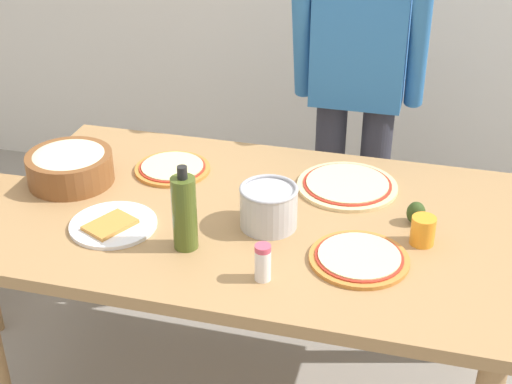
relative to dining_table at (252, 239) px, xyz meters
name	(u,v)px	position (x,y,z in m)	size (l,w,h in m)	color
dining_table	(252,239)	(0.00, 0.00, 0.00)	(1.60, 0.96, 0.76)	#A37A4C
person_cook	(358,79)	(0.21, 0.76, 0.27)	(0.49, 0.25, 1.62)	#2D2D38
pizza_raw_on_board	(347,185)	(0.26, 0.24, 0.10)	(0.33, 0.33, 0.02)	beige
pizza_cooked_on_tray	(359,258)	(0.35, -0.17, 0.10)	(0.28, 0.28, 0.02)	#C67A33
pizza_second_cooked	(172,168)	(-0.34, 0.21, 0.10)	(0.26, 0.26, 0.02)	#C67A33
plate_with_slice	(113,225)	(-0.38, -0.18, 0.10)	(0.26, 0.26, 0.02)	white
popcorn_bowl	(70,165)	(-0.63, 0.05, 0.15)	(0.28, 0.28, 0.11)	brown
olive_oil_bottle	(184,212)	(-0.13, -0.22, 0.20)	(0.07, 0.07, 0.26)	#47561E
steel_pot	(269,206)	(0.07, -0.05, 0.16)	(0.17, 0.17, 0.13)	#B7B7BC
cup_orange	(423,231)	(0.51, -0.03, 0.13)	(0.07, 0.07, 0.09)	orange
salt_shaker	(263,262)	(0.11, -0.31, 0.14)	(0.04, 0.04, 0.11)	white
avocado	(416,213)	(0.49, 0.08, 0.13)	(0.06, 0.06, 0.07)	#2D4219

